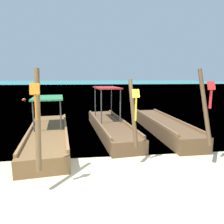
% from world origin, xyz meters
% --- Properties ---
extents(ground, '(120.00, 120.00, 0.00)m').
position_xyz_m(ground, '(0.00, 0.00, 0.00)').
color(ground, beige).
extents(sea_water, '(120.00, 120.00, 0.00)m').
position_xyz_m(sea_water, '(0.00, 61.35, 0.00)').
color(sea_water, teal).
rests_on(sea_water, ground).
extents(longtail_boat_orange_ribbon, '(2.10, 6.61, 2.71)m').
position_xyz_m(longtail_boat_orange_ribbon, '(-2.49, 3.09, 0.31)').
color(longtail_boat_orange_ribbon, brown).
rests_on(longtail_boat_orange_ribbon, ground).
extents(longtail_boat_yellow_ribbon, '(1.85, 6.39, 2.43)m').
position_xyz_m(longtail_boat_yellow_ribbon, '(0.01, 4.11, 0.32)').
color(longtail_boat_yellow_ribbon, brown).
rests_on(longtail_boat_yellow_ribbon, ground).
extents(longtail_boat_red_ribbon, '(1.27, 6.37, 2.75)m').
position_xyz_m(longtail_boat_red_ribbon, '(2.39, 3.90, 0.30)').
color(longtail_boat_red_ribbon, brown).
rests_on(longtail_boat_red_ribbon, ground).
extents(mooring_buoy_near, '(0.36, 0.36, 0.36)m').
position_xyz_m(mooring_buoy_near, '(-7.25, 16.43, 0.19)').
color(mooring_buoy_near, '#EA5119').
rests_on(mooring_buoy_near, sea_water).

